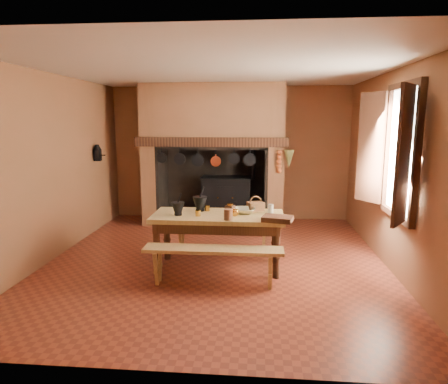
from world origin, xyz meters
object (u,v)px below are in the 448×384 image
(work_table, at_px, (218,223))
(wicker_basket, at_px, (256,206))
(bench_front, at_px, (213,257))
(iron_range, at_px, (227,198))
(mixing_bowl, at_px, (244,211))
(coffee_grinder, at_px, (230,209))

(work_table, relative_size, wicker_basket, 6.77)
(work_table, distance_m, bench_front, 0.68)
(iron_range, xyz_separation_m, mixing_bowl, (0.47, -2.66, 0.35))
(coffee_grinder, bearing_deg, mixing_bowl, 26.09)
(coffee_grinder, bearing_deg, wicker_basket, 52.28)
(work_table, height_order, wicker_basket, wicker_basket)
(mixing_bowl, distance_m, wicker_basket, 0.24)
(iron_range, distance_m, wicker_basket, 2.59)
(iron_range, height_order, mixing_bowl, iron_range)
(coffee_grinder, bearing_deg, iron_range, 120.26)
(wicker_basket, bearing_deg, work_table, -173.50)
(bench_front, xyz_separation_m, mixing_bowl, (0.37, 0.70, 0.46))
(bench_front, height_order, wicker_basket, wicker_basket)
(work_table, distance_m, mixing_bowl, 0.41)
(iron_range, height_order, work_table, iron_range)
(bench_front, bearing_deg, coffee_grinder, 76.67)
(bench_front, bearing_deg, wicker_basket, 59.37)
(coffee_grinder, relative_size, wicker_basket, 0.65)
(mixing_bowl, xyz_separation_m, wicker_basket, (0.16, 0.18, 0.03))
(work_table, bearing_deg, iron_range, 92.10)
(iron_range, height_order, wicker_basket, iron_range)
(bench_front, bearing_deg, mixing_bowl, 62.36)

